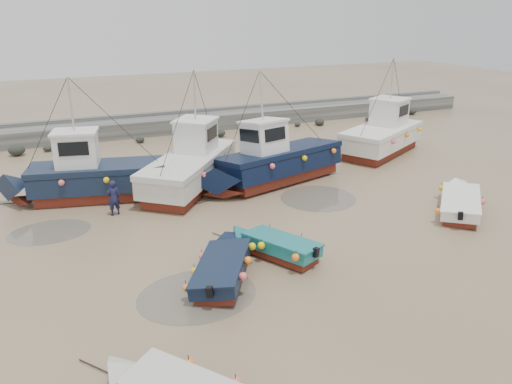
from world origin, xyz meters
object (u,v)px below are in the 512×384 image
(cabin_boat_3, at_px, (386,133))
(cabin_boat_2, at_px, (272,161))
(cabin_boat_1, at_px, (194,162))
(dinghy_3, at_px, (461,200))
(cabin_boat_0, at_px, (86,175))
(dinghy_2, at_px, (273,243))
(person, at_px, (115,215))
(dinghy_1, at_px, (226,263))

(cabin_boat_3, bearing_deg, cabin_boat_2, -102.01)
(cabin_boat_1, distance_m, cabin_boat_3, 14.02)
(dinghy_3, height_order, cabin_boat_0, cabin_boat_0)
(dinghy_2, bearing_deg, cabin_boat_0, 94.31)
(cabin_boat_1, height_order, cabin_boat_2, same)
(cabin_boat_1, relative_size, cabin_boat_2, 0.90)
(cabin_boat_1, distance_m, cabin_boat_2, 4.36)
(dinghy_2, height_order, cabin_boat_0, cabin_boat_0)
(dinghy_3, distance_m, person, 16.78)
(dinghy_2, xyz_separation_m, person, (-5.23, 6.77, -0.56))
(cabin_boat_0, distance_m, cabin_boat_1, 5.72)
(dinghy_2, xyz_separation_m, cabin_boat_3, (13.47, 10.93, 0.78))
(cabin_boat_1, bearing_deg, cabin_boat_3, 44.44)
(cabin_boat_1, xyz_separation_m, cabin_boat_3, (13.94, 1.48, 0.03))
(dinghy_2, height_order, dinghy_3, same)
(dinghy_3, distance_m, cabin_boat_1, 13.98)
(cabin_boat_2, bearing_deg, cabin_boat_1, 53.42)
(dinghy_3, bearing_deg, cabin_boat_1, -174.16)
(cabin_boat_0, bearing_deg, cabin_boat_1, -77.15)
(dinghy_1, relative_size, dinghy_2, 1.12)
(dinghy_2, bearing_deg, dinghy_1, 171.19)
(cabin_boat_1, bearing_deg, dinghy_3, -0.26)
(dinghy_1, relative_size, cabin_boat_1, 0.58)
(dinghy_1, relative_size, cabin_boat_3, 0.58)
(dinghy_2, bearing_deg, cabin_boat_1, 63.74)
(cabin_boat_0, distance_m, cabin_boat_3, 19.73)
(dinghy_1, bearing_deg, cabin_boat_3, 67.31)
(dinghy_3, bearing_deg, cabin_boat_2, 177.93)
(dinghy_2, xyz_separation_m, cabin_boat_1, (-0.47, 9.46, 0.74))
(cabin_boat_0, bearing_deg, dinghy_3, -105.34)
(dinghy_2, relative_size, cabin_boat_0, 0.50)
(cabin_boat_2, height_order, person, cabin_boat_2)
(dinghy_2, height_order, cabin_boat_1, cabin_boat_1)
(dinghy_2, xyz_separation_m, cabin_boat_2, (3.61, 7.94, 0.76))
(dinghy_2, relative_size, cabin_boat_3, 0.51)
(dinghy_1, distance_m, cabin_boat_1, 10.50)
(dinghy_1, xyz_separation_m, dinghy_3, (12.74, 1.60, -0.01))
(dinghy_1, height_order, cabin_boat_2, cabin_boat_2)
(cabin_boat_0, height_order, cabin_boat_2, same)
(person, bearing_deg, cabin_boat_2, 175.68)
(dinghy_2, xyz_separation_m, dinghy_3, (10.43, 0.74, -0.03))
(dinghy_3, xyz_separation_m, person, (-15.66, 6.03, -0.54))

